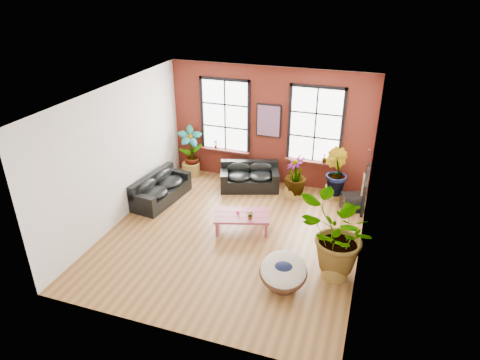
# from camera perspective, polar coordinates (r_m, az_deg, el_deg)

# --- Properties ---
(room) EXTENTS (6.04, 6.54, 3.54)m
(room) POSITION_cam_1_polar(r_m,az_deg,el_deg) (9.86, -0.85, 1.47)
(room) COLOR brown
(room) RESTS_ON ground
(sofa_back) EXTENTS (1.87, 1.33, 0.78)m
(sofa_back) POSITION_cam_1_polar(r_m,az_deg,el_deg) (12.66, 1.28, 0.40)
(sofa_back) COLOR black
(sofa_back) RESTS_ON ground
(sofa_left) EXTENTS (1.03, 1.99, 0.76)m
(sofa_left) POSITION_cam_1_polar(r_m,az_deg,el_deg) (12.19, -10.64, -1.20)
(sofa_left) COLOR black
(sofa_left) RESTS_ON ground
(coffee_table) EXTENTS (1.52, 1.14, 0.52)m
(coffee_table) POSITION_cam_1_polar(r_m,az_deg,el_deg) (10.63, 0.23, -4.85)
(coffee_table) COLOR #91344B
(coffee_table) RESTS_ON ground
(papasan_chair) EXTENTS (1.15, 1.16, 0.73)m
(papasan_chair) POSITION_cam_1_polar(r_m,az_deg,el_deg) (8.90, 5.80, -12.09)
(papasan_chair) COLOR #462819
(papasan_chair) RESTS_ON ground
(poster) EXTENTS (0.74, 0.06, 0.98)m
(poster) POSITION_cam_1_polar(r_m,az_deg,el_deg) (12.48, 3.84, 7.89)
(poster) COLOR black
(poster) RESTS_ON room
(tv_wall_unit) EXTENTS (0.13, 1.86, 1.20)m
(tv_wall_unit) POSITION_cam_1_polar(r_m,az_deg,el_deg) (9.88, 16.32, -0.92)
(tv_wall_unit) COLOR black
(tv_wall_unit) RESTS_ON room
(media_box) EXTENTS (0.68, 0.63, 0.45)m
(media_box) POSITION_cam_1_polar(r_m,az_deg,el_deg) (11.95, 14.71, -2.88)
(media_box) COLOR black
(media_box) RESTS_ON ground
(pot_back_left) EXTENTS (0.72, 0.72, 0.40)m
(pot_back_left) POSITION_cam_1_polar(r_m,az_deg,el_deg) (13.63, -6.55, 1.50)
(pot_back_left) COLOR olive
(pot_back_left) RESTS_ON ground
(pot_back_right) EXTENTS (0.58, 0.58, 0.35)m
(pot_back_right) POSITION_cam_1_polar(r_m,az_deg,el_deg) (12.47, 12.34, -1.59)
(pot_back_right) COLOR olive
(pot_back_right) RESTS_ON ground
(pot_right_wall) EXTENTS (0.64, 0.64, 0.41)m
(pot_right_wall) POSITION_cam_1_polar(r_m,az_deg,el_deg) (9.44, 12.52, -11.44)
(pot_right_wall) COLOR olive
(pot_right_wall) RESTS_ON ground
(pot_mid) EXTENTS (0.54, 0.54, 0.36)m
(pot_mid) POSITION_cam_1_polar(r_m,az_deg,el_deg) (12.32, 7.12, -1.49)
(pot_mid) COLOR olive
(pot_mid) RESTS_ON ground
(floor_plant_back_left) EXTENTS (0.92, 0.81, 1.45)m
(floor_plant_back_left) POSITION_cam_1_polar(r_m,az_deg,el_deg) (13.37, -6.60, 4.14)
(floor_plant_back_left) COLOR #1F5516
(floor_plant_back_left) RESTS_ON ground
(floor_plant_back_right) EXTENTS (0.92, 0.93, 1.32)m
(floor_plant_back_right) POSITION_cam_1_polar(r_m,az_deg,el_deg) (12.20, 12.57, 1.08)
(floor_plant_back_right) COLOR #1F5516
(floor_plant_back_right) RESTS_ON ground
(floor_plant_right_wall) EXTENTS (1.98, 1.95, 1.66)m
(floor_plant_right_wall) POSITION_cam_1_polar(r_m,az_deg,el_deg) (9.01, 12.82, -7.37)
(floor_plant_right_wall) COLOR #1F5516
(floor_plant_right_wall) RESTS_ON ground
(floor_plant_mid) EXTENTS (0.82, 0.82, 1.13)m
(floor_plant_mid) POSITION_cam_1_polar(r_m,az_deg,el_deg) (12.06, 7.42, 0.67)
(floor_plant_mid) COLOR #1F5516
(floor_plant_mid) RESTS_ON ground
(table_plant) EXTENTS (0.22, 0.20, 0.22)m
(table_plant) POSITION_cam_1_polar(r_m,az_deg,el_deg) (10.37, 1.43, -4.69)
(table_plant) COLOR #1F5516
(table_plant) RESTS_ON coffee_table
(sill_plant_left) EXTENTS (0.17, 0.17, 0.27)m
(sill_plant_left) POSITION_cam_1_polar(r_m,az_deg,el_deg) (13.24, -3.27, 4.80)
(sill_plant_left) COLOR #1F5516
(sill_plant_left) RESTS_ON room
(sill_plant_right) EXTENTS (0.19, 0.19, 0.27)m
(sill_plant_right) POSITION_cam_1_polar(r_m,az_deg,el_deg) (12.46, 11.22, 2.90)
(sill_plant_right) COLOR #1F5516
(sill_plant_right) RESTS_ON room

